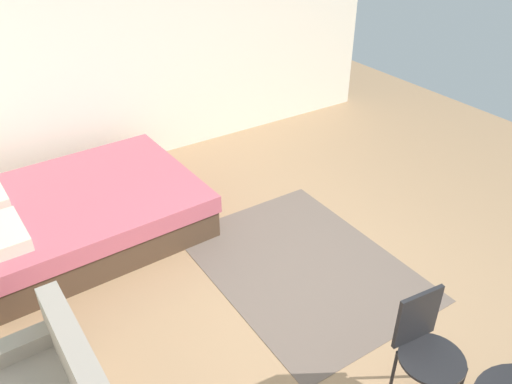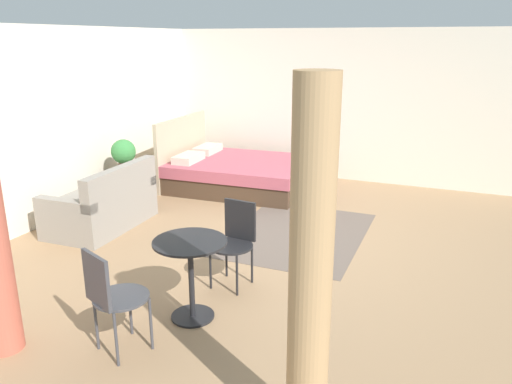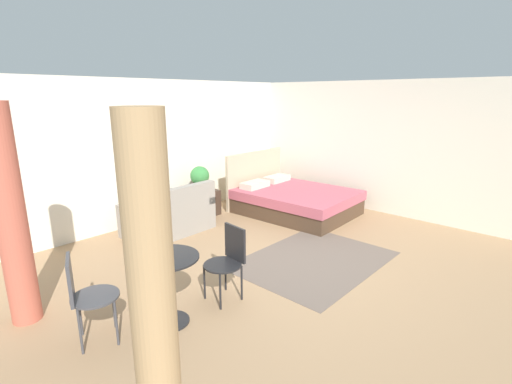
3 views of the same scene
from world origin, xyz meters
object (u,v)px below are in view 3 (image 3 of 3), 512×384
(couch, at_px, (170,217))
(cafe_chair_near_couch, at_px, (84,291))
(nightstand, at_px, (206,203))
(cafe_chair_near_window, at_px, (229,256))
(bed, at_px, (293,199))
(balcony_table, at_px, (168,277))
(potted_plant, at_px, (200,177))

(couch, distance_m, cafe_chair_near_couch, 2.95)
(couch, height_order, nightstand, couch)
(nightstand, height_order, cafe_chair_near_window, cafe_chair_near_window)
(bed, xyz_separation_m, nightstand, (-1.28, 1.17, -0.02))
(bed, bearing_deg, cafe_chair_near_window, -155.59)
(bed, bearing_deg, balcony_table, -161.02)
(bed, bearing_deg, nightstand, 137.59)
(nightstand, bearing_deg, balcony_table, -136.11)
(nightstand, xyz_separation_m, cafe_chair_near_window, (-1.83, -2.58, 0.26))
(nightstand, height_order, potted_plant, potted_plant)
(bed, height_order, couch, bed)
(bed, distance_m, couch, 2.49)
(bed, distance_m, balcony_table, 4.11)
(balcony_table, relative_size, cafe_chair_near_couch, 0.83)
(bed, xyz_separation_m, potted_plant, (-1.38, 1.20, 0.51))
(couch, bearing_deg, nightstand, 16.40)
(bed, relative_size, cafe_chair_near_window, 2.66)
(couch, relative_size, cafe_chair_near_window, 1.69)
(bed, height_order, potted_plant, bed)
(bed, bearing_deg, potted_plant, 138.98)
(cafe_chair_near_window, xyz_separation_m, cafe_chair_near_couch, (-1.48, 0.38, 0.03))
(couch, bearing_deg, balcony_table, -125.13)
(bed, distance_m, cafe_chair_near_couch, 4.71)
(potted_plant, xyz_separation_m, cafe_chair_near_couch, (-3.21, -2.23, -0.24))
(balcony_table, bearing_deg, nightstand, 43.89)
(nightstand, relative_size, balcony_table, 0.67)
(cafe_chair_near_window, height_order, cafe_chair_near_couch, cafe_chair_near_couch)
(balcony_table, bearing_deg, potted_plant, 45.37)
(potted_plant, height_order, cafe_chair_near_couch, potted_plant)
(nightstand, height_order, balcony_table, balcony_table)
(cafe_chair_near_window, relative_size, cafe_chair_near_couch, 0.96)
(bed, relative_size, couch, 1.57)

